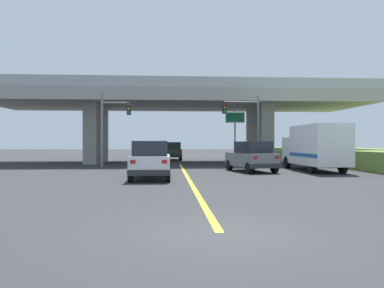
# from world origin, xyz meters

# --- Properties ---
(ground) EXTENTS (160.00, 160.00, 0.00)m
(ground) POSITION_xyz_m (0.00, 28.66, 0.00)
(ground) COLOR #2B2B2D
(overpass_bridge) EXTENTS (35.68, 10.97, 7.55)m
(overpass_bridge) POSITION_xyz_m (0.00, 28.66, 5.57)
(overpass_bridge) COLOR gray
(overpass_bridge) RESTS_ON ground
(lane_divider_stripe) EXTENTS (0.20, 25.79, 0.01)m
(lane_divider_stripe) POSITION_xyz_m (0.00, 12.90, 0.00)
(lane_divider_stripe) COLOR yellow
(lane_divider_stripe) RESTS_ON ground
(suv_lead) EXTENTS (2.06, 4.68, 2.02)m
(suv_lead) POSITION_xyz_m (-2.01, 12.00, 1.02)
(suv_lead) COLOR silver
(suv_lead) RESTS_ON ground
(suv_crossing) EXTENTS (2.93, 4.66, 2.02)m
(suv_crossing) POSITION_xyz_m (4.48, 16.58, 1.01)
(suv_crossing) COLOR slate
(suv_crossing) RESTS_ON ground
(box_truck) EXTENTS (2.33, 7.13, 3.12)m
(box_truck) POSITION_xyz_m (8.98, 16.96, 1.64)
(box_truck) COLOR silver
(box_truck) RESTS_ON ground
(sedan_oncoming) EXTENTS (1.90, 4.68, 2.02)m
(sedan_oncoming) POSITION_xyz_m (-0.49, 34.37, 1.01)
(sedan_oncoming) COLOR #2D4C33
(sedan_oncoming) RESTS_ON ground
(traffic_signal_nearside) EXTENTS (3.04, 0.36, 5.78)m
(traffic_signal_nearside) POSITION_xyz_m (5.30, 22.04, 3.74)
(traffic_signal_nearside) COLOR #56595E
(traffic_signal_nearside) RESTS_ON ground
(traffic_signal_farside) EXTENTS (2.36, 0.36, 5.95)m
(traffic_signal_farside) POSITION_xyz_m (-5.57, 21.71, 3.66)
(traffic_signal_farside) COLOR slate
(traffic_signal_farside) RESTS_ON ground
(highway_sign) EXTENTS (1.80, 0.17, 4.94)m
(highway_sign) POSITION_xyz_m (5.14, 26.18, 3.68)
(highway_sign) COLOR slate
(highway_sign) RESTS_ON ground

